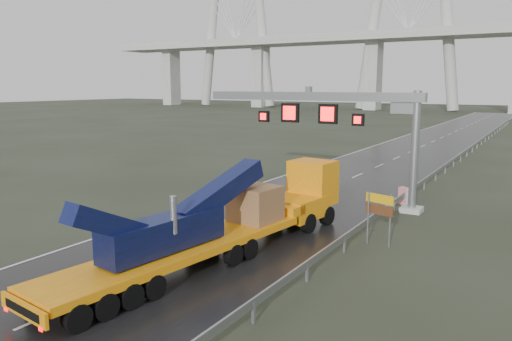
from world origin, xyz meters
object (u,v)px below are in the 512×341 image
Objects in this scene: heavy_haul_truck at (240,216)px; exit_sign_pair at (379,209)px; striped_barrier at (404,196)px; sign_gantry at (339,116)px.

exit_sign_pair is (5.33, 3.78, 0.18)m from heavy_haul_truck.
heavy_haul_truck is 15.80× the size of striped_barrier.
striped_barrier is at bearing 113.31° from exit_sign_pair.
exit_sign_pair reaches higher than striped_barrier.
striped_barrier is (3.90, 1.69, -5.05)m from sign_gantry.
exit_sign_pair is at bearing -57.99° from striped_barrier.
heavy_haul_truck is 6.53m from exit_sign_pair.
sign_gantry reaches higher than exit_sign_pair.
striped_barrier is (-1.10, 8.93, -1.21)m from exit_sign_pair.
exit_sign_pair is 2.26× the size of striped_barrier.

